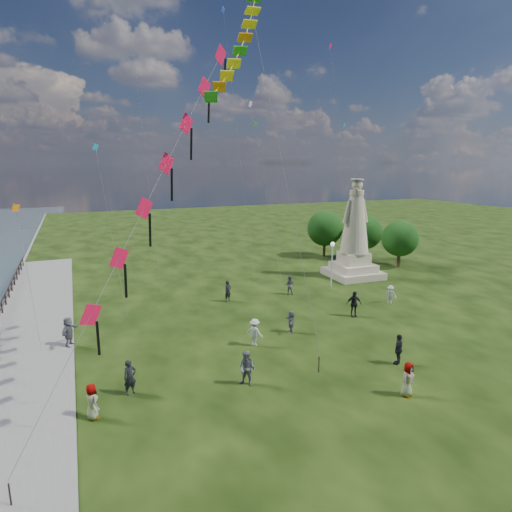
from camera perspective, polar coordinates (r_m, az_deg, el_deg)
name	(u,v)px	position (r m, az deg, el deg)	size (l,w,h in m)	color
statue	(354,241)	(42.51, 12.99, 2.00)	(4.90, 4.90, 9.51)	tan
lamppost	(332,255)	(38.52, 10.12, 0.16)	(0.38, 0.38, 4.14)	silver
tree_row	(359,232)	(49.94, 13.52, 3.08)	(8.47, 11.75, 5.49)	#382314
person_0	(130,377)	(22.17, -16.46, -15.26)	(0.64, 0.42, 1.76)	black
person_1	(247,369)	(22.05, -1.21, -14.79)	(0.89, 0.55, 1.83)	#595960
person_2	(255,332)	(26.49, -0.17, -10.12)	(1.10, 0.57, 1.70)	silver
person_3	(399,349)	(25.44, 18.48, -11.70)	(1.03, 0.53, 1.76)	black
person_4	(408,379)	(22.42, 19.57, -15.23)	(0.83, 0.51, 1.70)	#595960
person_5	(69,333)	(28.56, -23.67, -9.37)	(1.69, 0.73, 1.82)	#595960
person_6	(228,291)	(34.58, -3.77, -4.68)	(0.64, 0.42, 1.75)	black
person_7	(289,285)	(36.53, 4.47, -3.85)	(0.80, 0.49, 1.64)	#595960
person_8	(390,294)	(35.72, 17.48, -4.91)	(0.96, 0.49, 1.48)	silver
person_9	(354,304)	(32.00, 12.92, -6.23)	(1.12, 0.57, 1.91)	black
person_10	(92,402)	(20.87, -21.03, -17.67)	(0.79, 0.49, 1.62)	#595960
person_11	(291,322)	(28.51, 4.68, -8.71)	(1.39, 0.60, 1.50)	#595960
red_kite_train	(165,171)	(20.02, -12.06, 10.98)	(10.94, 9.35, 17.02)	black
small_kites	(227,124)	(40.68, -3.94, 17.21)	(29.97, 18.65, 28.97)	teal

